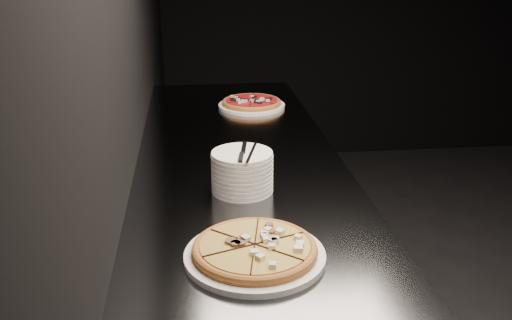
{
  "coord_description": "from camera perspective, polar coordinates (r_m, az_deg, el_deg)",
  "views": [
    {
      "loc": [
        -2.29,
        -1.9,
        1.66
      ],
      "look_at": [
        -2.08,
        -0.06,
        0.95
      ],
      "focal_mm": 40.0,
      "sensor_mm": 36.0,
      "label": 1
    }
  ],
  "objects": [
    {
      "name": "pizza_mushroom",
      "position": [
        1.43,
        -0.12,
        -9.08
      ],
      "size": [
        0.4,
        0.4,
        0.04
      ],
      "rotation": [
        0.0,
        0.0,
        0.34
      ],
      "color": "white",
      "rests_on": "counter"
    },
    {
      "name": "counter",
      "position": [
        2.25,
        -1.48,
        -11.19
      ],
      "size": [
        0.74,
        2.44,
        0.92
      ],
      "color": "#575B5E",
      "rests_on": "floor"
    },
    {
      "name": "wall_left",
      "position": [
        1.93,
        -13.04,
        12.72
      ],
      "size": [
        0.02,
        5.0,
        2.8
      ],
      "primitive_type": "cube",
      "color": "black",
      "rests_on": "floor"
    },
    {
      "name": "cutlery",
      "position": [
        1.75,
        -1.12,
        0.7
      ],
      "size": [
        0.1,
        0.2,
        0.01
      ],
      "rotation": [
        0.0,
        0.0,
        -0.16
      ],
      "color": "#ADB0B4",
      "rests_on": "plate_stack"
    },
    {
      "name": "pizza_tomato",
      "position": [
        2.73,
        -0.44,
        5.69
      ],
      "size": [
        0.36,
        0.36,
        0.04
      ],
      "rotation": [
        0.0,
        0.0,
        0.34
      ],
      "color": "white",
      "rests_on": "counter"
    },
    {
      "name": "plate_stack",
      "position": [
        1.79,
        -1.39,
        -1.16
      ],
      "size": [
        0.19,
        0.19,
        0.13
      ],
      "color": "white",
      "rests_on": "counter"
    },
    {
      "name": "ramekin",
      "position": [
        1.95,
        -1.11,
        -0.08
      ],
      "size": [
        0.09,
        0.09,
        0.08
      ],
      "color": "white",
      "rests_on": "counter"
    }
  ]
}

